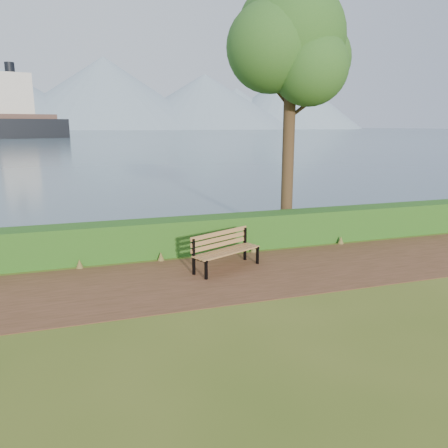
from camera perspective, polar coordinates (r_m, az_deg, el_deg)
name	(u,v)px	position (r m, az deg, el deg)	size (l,w,h in m)	color
ground	(222,281)	(10.36, -0.21, -7.51)	(140.00, 140.00, 0.00)	#485E1A
path	(219,277)	(10.63, -0.71, -6.95)	(40.00, 3.40, 0.01)	#50331B
hedge	(195,235)	(12.61, -3.80, -1.45)	(32.00, 0.85, 1.00)	#1B4B15
water	(86,131)	(269.30, -17.60, 11.44)	(700.00, 510.00, 0.00)	#425C6B
mountains	(70,97)	(416.06, -19.42, 15.41)	(585.00, 190.00, 70.00)	#7A90A2
bench	(224,248)	(11.11, 0.03, -3.12)	(1.95, 1.29, 0.95)	black
tree	(292,43)	(14.25, 8.82, 22.30)	(4.12, 3.37, 8.05)	#3A2517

